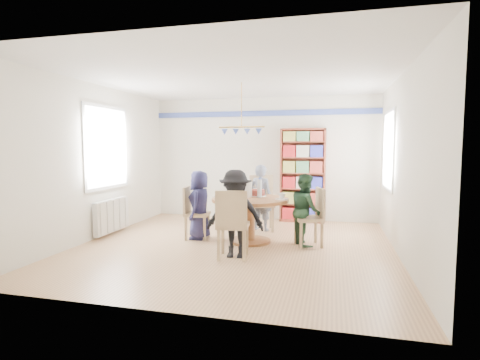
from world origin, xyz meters
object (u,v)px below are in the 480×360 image
(radiator, at_px, (112,215))
(chair_left, at_px, (193,210))
(person_left, at_px, (200,205))
(person_right, at_px, (305,210))
(chair_near, at_px, (232,221))
(chair_right, at_px, (314,214))
(dining_table, at_px, (250,210))
(bookshelf, at_px, (303,176))
(chair_far, at_px, (262,200))
(person_near, at_px, (235,214))
(person_far, at_px, (261,198))

(radiator, height_order, chair_left, chair_left)
(radiator, bearing_deg, person_left, 2.49)
(person_right, bearing_deg, chair_near, 119.40)
(chair_right, bearing_deg, chair_left, -179.77)
(person_left, bearing_deg, dining_table, 85.28)
(chair_near, bearing_deg, person_right, 47.92)
(chair_left, height_order, chair_right, chair_right)
(chair_near, height_order, bookshelf, bookshelf)
(person_right, bearing_deg, chair_far, 24.02)
(chair_near, relative_size, person_near, 0.78)
(dining_table, relative_size, bookshelf, 0.65)
(chair_left, xyz_separation_m, person_right, (1.95, 0.02, 0.08))
(person_left, bearing_deg, chair_left, -86.10)
(chair_right, relative_size, chair_near, 0.94)
(radiator, relative_size, person_left, 0.83)
(dining_table, bearing_deg, chair_left, 179.77)
(chair_near, bearing_deg, radiator, 159.17)
(person_right, bearing_deg, person_far, 26.70)
(person_left, relative_size, bookshelf, 0.60)
(person_left, height_order, person_right, person_left)
(radiator, distance_m, chair_left, 1.58)
(chair_far, distance_m, person_near, 1.93)
(chair_right, xyz_separation_m, person_far, (-1.05, 0.92, 0.12))
(radiator, bearing_deg, person_right, 1.27)
(chair_near, relative_size, bookshelf, 0.50)
(chair_left, distance_m, chair_far, 1.45)
(bookshelf, bearing_deg, person_left, -129.70)
(chair_right, bearing_deg, chair_near, -136.13)
(person_far, bearing_deg, chair_far, -72.24)
(chair_left, height_order, person_right, person_right)
(dining_table, xyz_separation_m, chair_left, (-1.03, 0.00, -0.05))
(chair_right, bearing_deg, bookshelf, 99.58)
(radiator, xyz_separation_m, dining_table, (2.61, 0.05, 0.21))
(chair_far, bearing_deg, person_left, -132.53)
(radiator, relative_size, person_far, 0.78)
(person_far, distance_m, person_near, 1.83)
(radiator, distance_m, person_left, 1.71)
(dining_table, distance_m, chair_near, 1.03)
(chair_right, height_order, person_far, person_far)
(chair_far, bearing_deg, person_near, -90.84)
(person_near, bearing_deg, radiator, 157.43)
(chair_far, height_order, person_far, person_far)
(radiator, xyz_separation_m, chair_near, (2.57, -0.98, 0.20))
(person_right, xyz_separation_m, person_far, (-0.91, 0.91, 0.05))
(chair_far, height_order, person_right, person_right)
(person_far, bearing_deg, person_near, 105.66)
(chair_near, distance_m, person_near, 0.16)
(chair_left, xyz_separation_m, chair_far, (1.04, 1.02, 0.08))
(person_left, xyz_separation_m, bookshelf, (1.63, 1.97, 0.39))
(chair_right, relative_size, person_far, 0.74)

